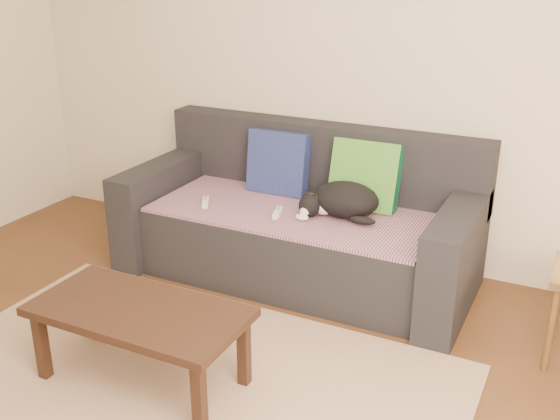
{
  "coord_description": "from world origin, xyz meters",
  "views": [
    {
      "loc": [
        1.52,
        -1.76,
        1.84
      ],
      "look_at": [
        0.05,
        1.2,
        0.55
      ],
      "focal_mm": 42.0,
      "sensor_mm": 36.0,
      "label": 1
    }
  ],
  "objects_px": {
    "wii_remote_a": "(206,202)",
    "wii_remote_b": "(278,213)",
    "cat": "(343,200)",
    "sofa": "(300,226)",
    "coffee_table": "(139,318)"
  },
  "relations": [
    {
      "from": "wii_remote_a",
      "to": "wii_remote_b",
      "type": "relative_size",
      "value": 1.0
    },
    {
      "from": "cat",
      "to": "wii_remote_b",
      "type": "distance_m",
      "value": 0.38
    },
    {
      "from": "cat",
      "to": "sofa",
      "type": "bearing_deg",
      "value": 175.85
    },
    {
      "from": "cat",
      "to": "wii_remote_b",
      "type": "xyz_separation_m",
      "value": [
        -0.34,
        -0.16,
        -0.08
      ]
    },
    {
      "from": "sofa",
      "to": "wii_remote_b",
      "type": "bearing_deg",
      "value": -104.0
    },
    {
      "from": "wii_remote_a",
      "to": "wii_remote_b",
      "type": "height_order",
      "value": "same"
    },
    {
      "from": "sofa",
      "to": "coffee_table",
      "type": "distance_m",
      "value": 1.35
    },
    {
      "from": "sofa",
      "to": "coffee_table",
      "type": "bearing_deg",
      "value": -97.03
    },
    {
      "from": "cat",
      "to": "wii_remote_b",
      "type": "height_order",
      "value": "cat"
    },
    {
      "from": "cat",
      "to": "coffee_table",
      "type": "height_order",
      "value": "cat"
    },
    {
      "from": "wii_remote_a",
      "to": "wii_remote_b",
      "type": "distance_m",
      "value": 0.47
    },
    {
      "from": "sofa",
      "to": "cat",
      "type": "xyz_separation_m",
      "value": [
        0.29,
        -0.05,
        0.23
      ]
    },
    {
      "from": "wii_remote_a",
      "to": "sofa",
      "type": "bearing_deg",
      "value": -94.33
    },
    {
      "from": "sofa",
      "to": "coffee_table",
      "type": "height_order",
      "value": "sofa"
    },
    {
      "from": "sofa",
      "to": "wii_remote_b",
      "type": "distance_m",
      "value": 0.25
    }
  ]
}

